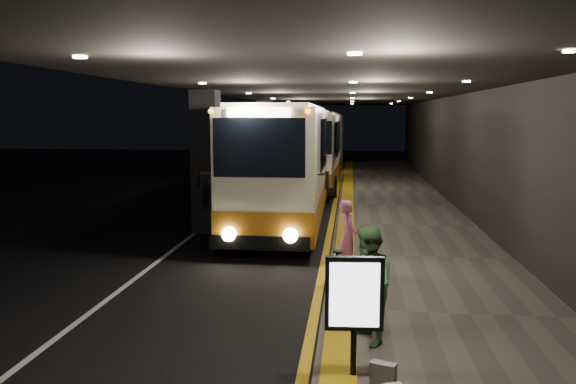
# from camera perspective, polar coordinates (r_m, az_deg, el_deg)

# --- Properties ---
(ground) EXTENTS (90.00, 90.00, 0.00)m
(ground) POSITION_cam_1_polar(r_m,az_deg,el_deg) (13.83, -6.29, -7.49)
(ground) COLOR black
(lane_line_white) EXTENTS (0.12, 50.00, 0.01)m
(lane_line_white) POSITION_cam_1_polar(r_m,az_deg,el_deg) (18.98, -8.29, -3.31)
(lane_line_white) COLOR silver
(lane_line_white) RESTS_ON ground
(kerb_stripe_yellow) EXTENTS (0.18, 50.00, 0.01)m
(kerb_stripe_yellow) POSITION_cam_1_polar(r_m,az_deg,el_deg) (18.38, 4.35, -3.62)
(kerb_stripe_yellow) COLOR gold
(kerb_stripe_yellow) RESTS_ON ground
(sidewalk) EXTENTS (4.50, 50.00, 0.15)m
(sidewalk) POSITION_cam_1_polar(r_m,az_deg,el_deg) (18.45, 11.84, -3.50)
(sidewalk) COLOR #514C44
(sidewalk) RESTS_ON ground
(tactile_strip) EXTENTS (0.50, 50.00, 0.01)m
(tactile_strip) POSITION_cam_1_polar(r_m,az_deg,el_deg) (18.34, 5.92, -3.18)
(tactile_strip) COLOR gold
(tactile_strip) RESTS_ON sidewalk
(terminal_wall) EXTENTS (0.10, 50.00, 6.00)m
(terminal_wall) POSITION_cam_1_polar(r_m,az_deg,el_deg) (18.47, 19.09, 5.40)
(terminal_wall) COLOR black
(terminal_wall) RESTS_ON ground
(support_columns) EXTENTS (0.80, 24.80, 4.40)m
(support_columns) POSITION_cam_1_polar(r_m,az_deg,el_deg) (17.65, -8.31, 3.05)
(support_columns) COLOR black
(support_columns) RESTS_ON ground
(canopy) EXTENTS (9.00, 50.00, 0.40)m
(canopy) POSITION_cam_1_polar(r_m,az_deg,el_deg) (18.04, 4.99, 10.83)
(canopy) COLOR black
(canopy) RESTS_ON support_columns
(coach_main) EXTENTS (2.70, 12.35, 3.83)m
(coach_main) POSITION_cam_1_polar(r_m,az_deg,el_deg) (19.46, -0.05, 2.50)
(coach_main) COLOR beige
(coach_main) RESTS_ON ground
(coach_second) EXTENTS (2.71, 11.70, 3.66)m
(coach_second) POSITION_cam_1_polar(r_m,az_deg,el_deg) (28.66, 2.74, 4.03)
(coach_second) COLOR beige
(coach_second) RESTS_ON ground
(coach_third) EXTENTS (2.78, 12.01, 3.76)m
(coach_third) POSITION_cam_1_polar(r_m,az_deg,el_deg) (41.86, 3.69, 5.27)
(coach_third) COLOR beige
(coach_third) RESTS_ON ground
(passenger_boarding) EXTENTS (0.41, 0.61, 1.65)m
(passenger_boarding) POSITION_cam_1_polar(r_m,az_deg,el_deg) (12.45, 6.07, -4.58)
(passenger_boarding) COLOR #C95E87
(passenger_boarding) RESTS_ON sidewalk
(passenger_waiting_green) EXTENTS (0.86, 1.03, 1.83)m
(passenger_waiting_green) POSITION_cam_1_polar(r_m,az_deg,el_deg) (8.75, 8.17, -9.39)
(passenger_waiting_green) COLOR #3C6C3C
(passenger_waiting_green) RESTS_ON sidewalk
(bag_polka) EXTENTS (0.35, 0.24, 0.39)m
(bag_polka) POSITION_cam_1_polar(r_m,az_deg,el_deg) (7.57, 9.63, -18.09)
(bag_polka) COLOR black
(bag_polka) RESTS_ON sidewalk
(info_sign) EXTENTS (0.78, 0.17, 1.64)m
(info_sign) POSITION_cam_1_polar(r_m,az_deg,el_deg) (7.61, 6.75, -10.48)
(info_sign) COLOR black
(info_sign) RESTS_ON sidewalk
(stanchion_post) EXTENTS (0.05, 0.05, 0.99)m
(stanchion_post) POSITION_cam_1_polar(r_m,az_deg,el_deg) (10.58, 5.00, -8.66)
(stanchion_post) COLOR black
(stanchion_post) RESTS_ON sidewalk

